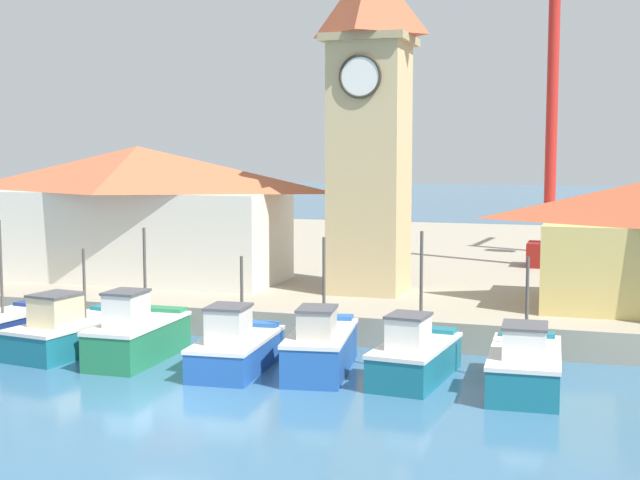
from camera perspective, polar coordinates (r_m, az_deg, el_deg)
The scene contains 11 objects.
ground_plane at distance 24.40m, azimuth -10.07°, elevation -10.66°, with size 300.00×300.00×0.00m, color #386689.
quay_wharf at distance 51.08m, azimuth 5.06°, elevation -1.30°, with size 120.00×40.00×1.05m, color #9E937F.
fishing_boat_left_outer at distance 31.57m, azimuth -15.59°, elevation -5.65°, with size 2.81×5.06×3.48m.
fishing_boat_left_inner at distance 29.82m, azimuth -11.62°, elevation -6.00°, with size 1.96×4.42×4.31m.
fishing_boat_mid_left at distance 28.12m, azimuth -5.41°, elevation -6.88°, with size 2.23×4.49×3.52m.
fishing_boat_center at distance 27.73m, azimuth 0.05°, elevation -6.87°, with size 2.40×4.72×4.15m.
fishing_boat_mid_right at distance 27.02m, azimuth 6.08°, elevation -7.39°, with size 2.22×4.40×4.43m.
fishing_boat_right_inner at distance 26.41m, azimuth 12.97°, elevation -7.82°, with size 2.24×4.77×3.78m.
clock_tower at distance 36.18m, azimuth 3.21°, elevation 7.93°, with size 3.39×3.39×15.01m.
warehouse_left at distance 40.69m, azimuth -11.53°, elevation 1.81°, with size 13.34×5.46×5.95m.
port_crane_near at distance 45.44m, azimuth 14.55°, elevation 6.55°, with size 2.74×7.85×17.54m.
Camera 1 is at (10.95, -20.68, 6.92)m, focal length 50.00 mm.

